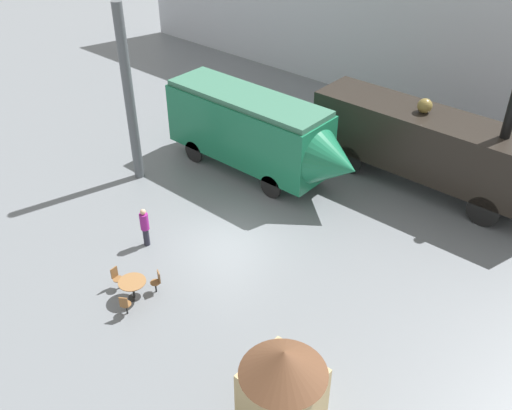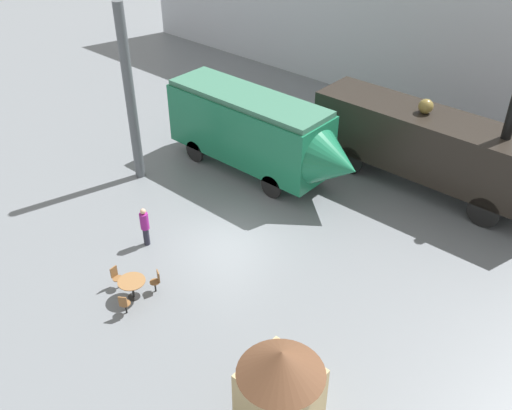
% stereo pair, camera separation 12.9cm
% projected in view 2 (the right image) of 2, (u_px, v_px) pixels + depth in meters
% --- Properties ---
extents(ground_plane, '(80.00, 80.00, 0.00)m').
position_uv_depth(ground_plane, '(228.00, 244.00, 22.50)').
color(ground_plane, slate).
extents(backdrop_wall, '(44.00, 0.15, 9.00)m').
position_uv_depth(backdrop_wall, '(435.00, 34.00, 29.86)').
color(backdrop_wall, '#B2B7C1').
rests_on(backdrop_wall, ground_plane).
extents(steam_locomotive, '(10.72, 2.57, 5.49)m').
position_uv_depth(steam_locomotive, '(431.00, 144.00, 24.73)').
color(steam_locomotive, black).
rests_on(steam_locomotive, ground_plane).
extents(streamlined_locomotive, '(9.83, 2.53, 3.78)m').
position_uv_depth(streamlined_locomotive, '(260.00, 132.00, 25.66)').
color(streamlined_locomotive, '#196B47').
rests_on(streamlined_locomotive, ground_plane).
extents(cafe_table_near, '(0.97, 0.97, 0.75)m').
position_uv_depth(cafe_table_near, '(132.00, 284.00, 19.68)').
color(cafe_table_near, black).
rests_on(cafe_table_near, ground_plane).
extents(cafe_chair_0, '(0.36, 0.36, 0.87)m').
position_uv_depth(cafe_chair_0, '(116.00, 276.00, 20.17)').
color(cafe_chair_0, black).
rests_on(cafe_chair_0, ground_plane).
extents(cafe_chair_1, '(0.40, 0.40, 0.87)m').
position_uv_depth(cafe_chair_1, '(124.00, 303.00, 19.04)').
color(cafe_chair_1, black).
rests_on(cafe_chair_1, ground_plane).
extents(cafe_chair_2, '(0.39, 0.40, 0.87)m').
position_uv_depth(cafe_chair_2, '(156.00, 280.00, 20.00)').
color(cafe_chair_2, black).
rests_on(cafe_chair_2, ground_plane).
extents(visitor_person, '(0.34, 0.34, 1.68)m').
position_uv_depth(visitor_person, '(145.00, 225.00, 21.97)').
color(visitor_person, '#262633').
rests_on(visitor_person, ground_plane).
extents(ticket_kiosk, '(2.34, 2.34, 3.00)m').
position_uv_depth(ticket_kiosk, '(280.00, 386.00, 14.87)').
color(ticket_kiosk, tan).
rests_on(ticket_kiosk, ground_plane).
extents(support_pillar, '(0.44, 0.44, 8.00)m').
position_uv_depth(support_pillar, '(130.00, 96.00, 24.48)').
color(support_pillar, '#4C5156').
rests_on(support_pillar, ground_plane).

